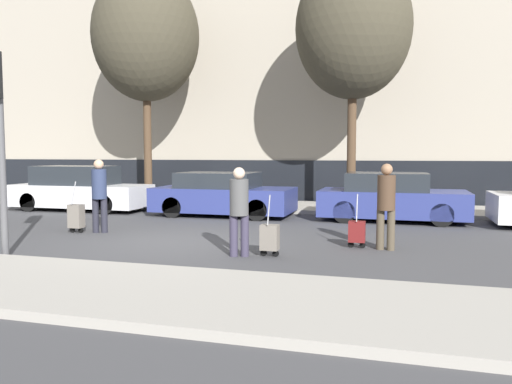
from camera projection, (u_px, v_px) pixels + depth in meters
The scene contains 15 objects.
ground_plane at pixel (170, 242), 10.49m from camera, with size 80.00×80.00×0.00m, color #424244.
sidewalk_near at pixel (51, 284), 6.89m from camera, with size 28.00×2.50×0.12m.
sidewalk_far at pixel (259, 206), 17.19m from camera, with size 28.00×3.00×0.12m.
building_facade at pixel (285, 56), 20.44m from camera, with size 28.00×3.36×11.74m.
parked_car_0 at pixel (80, 190), 16.32m from camera, with size 4.50×1.71×1.45m.
parked_car_1 at pixel (223, 195), 14.91m from camera, with size 4.12×1.90×1.29m.
parked_car_2 at pixel (391, 198), 13.75m from camera, with size 3.95×1.86×1.33m.
pedestrian_left at pixel (99, 191), 11.65m from camera, with size 0.34×0.34×1.72m.
trolley_left at pixel (76, 216), 11.68m from camera, with size 0.34×0.29×1.21m.
pedestrian_center at pixel (239, 206), 8.95m from camera, with size 0.34×0.34×1.61m.
trolley_center at pixel (270, 237), 8.99m from camera, with size 0.34×0.29×1.12m.
pedestrian_right at pixel (386, 201), 9.55m from camera, with size 0.35×0.34×1.66m.
trolley_right at pixel (357, 232), 9.80m from camera, with size 0.34×0.29×1.07m.
bare_tree_near_crossing at pixel (146, 36), 17.51m from camera, with size 3.74×3.74×8.15m.
bare_tree_down_street at pixel (353, 29), 15.41m from camera, with size 3.58×3.58×7.80m.
Camera 1 is at (4.58, -9.48, 1.86)m, focal length 35.00 mm.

